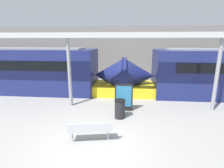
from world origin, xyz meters
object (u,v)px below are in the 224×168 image
(trash_bin, at_px, (120,109))
(support_column_near, at_px, (69,73))
(poster_board, at_px, (124,97))
(bench_near, at_px, (90,130))
(support_column_far, at_px, (217,76))

(trash_bin, height_order, support_column_near, support_column_near)
(poster_board, height_order, support_column_near, support_column_near)
(trash_bin, xyz_separation_m, poster_board, (0.16, 0.93, 0.29))
(bench_near, distance_m, support_column_near, 4.38)
(trash_bin, relative_size, poster_board, 0.62)
(support_column_near, bearing_deg, trash_bin, -26.57)
(bench_near, bearing_deg, trash_bin, 55.06)
(bench_near, height_order, trash_bin, trash_bin)
(support_column_near, distance_m, support_column_far, 7.92)
(support_column_near, bearing_deg, bench_near, -62.18)
(poster_board, xyz_separation_m, support_column_far, (4.83, 0.54, 1.16))
(bench_near, xyz_separation_m, poster_board, (1.16, 3.13, 0.26))
(poster_board, bearing_deg, support_column_far, 6.34)
(poster_board, bearing_deg, trash_bin, -100.01)
(support_column_far, bearing_deg, poster_board, -173.66)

